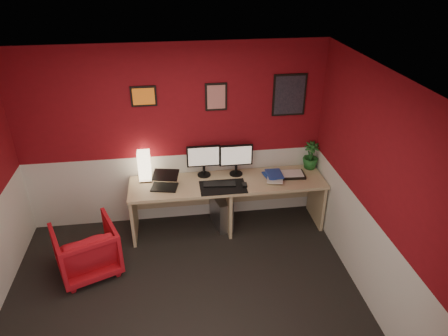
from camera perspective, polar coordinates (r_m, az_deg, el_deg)
ground at (r=4.75m, az=-5.45°, el=-18.81°), size 4.00×3.50×0.01m
ceiling at (r=3.38m, az=-7.41°, el=11.39°), size 4.00×3.50×0.01m
wall_back at (r=5.46m, az=-7.07°, el=4.13°), size 4.00×0.01×2.50m
wall_right at (r=4.42m, az=20.64°, el=-3.89°), size 0.01×3.50×2.50m
wainscot_back at (r=5.80m, az=-6.63°, el=-2.65°), size 4.00×0.01×1.00m
wainscot_right at (r=4.84m, az=19.07°, el=-11.45°), size 0.01×3.50×1.00m
desk at (r=5.63m, az=0.50°, el=-5.12°), size 2.60×0.65×0.73m
shoji_lamp at (r=5.48m, az=-11.03°, el=0.16°), size 0.16×0.16×0.40m
laptop at (r=5.30m, az=-8.38°, el=-1.73°), size 0.37×0.30×0.22m
monitor_left at (r=5.46m, az=-2.86°, el=1.65°), size 0.45×0.06×0.58m
monitor_right at (r=5.48m, az=1.73°, el=1.79°), size 0.45×0.06×0.58m
desk_mat at (r=5.31m, az=-0.14°, el=-2.67°), size 0.60×0.38×0.01m
keyboard at (r=5.35m, az=-0.64°, el=-2.26°), size 0.43×0.18×0.02m
mouse at (r=5.33m, az=2.90°, el=-2.38°), size 0.07×0.10×0.03m
book_bottom at (r=5.54m, az=5.80°, el=-1.31°), size 0.25×0.31×0.03m
book_middle at (r=5.48m, az=6.06°, el=-1.34°), size 0.28×0.34×0.02m
book_top at (r=5.50m, az=6.01°, el=-0.95°), size 0.21×0.28×0.03m
zen_tray at (r=5.65m, az=9.40°, el=-0.92°), size 0.37×0.27×0.03m
potted_plant at (r=5.81m, az=12.03°, el=1.71°), size 0.23×0.23×0.39m
pc_tower at (r=5.74m, az=-0.37°, el=-6.07°), size 0.29×0.48×0.45m
armchair at (r=5.21m, az=-18.64°, el=-10.68°), size 0.89×0.90×0.63m
art_left at (r=5.24m, az=-11.15°, el=9.80°), size 0.32×0.02×0.26m
art_center at (r=5.28m, az=-1.11°, el=9.90°), size 0.28×0.02×0.36m
art_right at (r=5.48m, az=9.10°, el=10.03°), size 0.44×0.02×0.56m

